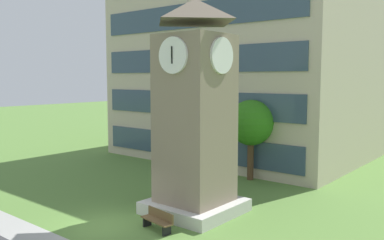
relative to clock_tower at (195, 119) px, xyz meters
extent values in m
plane|color=#567F38|center=(-2.02, -4.05, -4.67)|extent=(160.00, 160.00, 0.00)
cube|color=beige|center=(-6.72, 15.43, 3.33)|extent=(19.55, 14.94, 16.00)
cube|color=#384C60|center=(-6.72, 7.91, -3.07)|extent=(17.98, 0.10, 1.80)
cube|color=#384C60|center=(-6.72, 7.91, 0.13)|extent=(17.98, 0.10, 1.80)
cube|color=#384C60|center=(-6.72, 7.91, 3.33)|extent=(17.98, 0.10, 1.80)
cube|color=#384C60|center=(-6.72, 7.91, 6.53)|extent=(17.98, 0.10, 1.80)
cube|color=gray|center=(-0.01, 0.01, -0.29)|extent=(3.05, 3.05, 8.77)
cube|color=beige|center=(-0.01, 0.01, -4.37)|extent=(4.12, 4.12, 0.60)
pyramid|color=#6A5D4D|center=(-0.01, 0.01, 5.22)|extent=(3.36, 3.36, 1.12)
cylinder|color=white|center=(-0.01, -1.58, 3.04)|extent=(1.68, 0.12, 1.68)
cylinder|color=white|center=(1.58, 0.01, 3.04)|extent=(0.12, 1.68, 1.68)
cube|color=black|center=(-0.01, -1.65, 3.19)|extent=(0.07, 0.08, 0.50)
cube|color=black|center=(-0.01, -1.66, 3.04)|extent=(0.06, 0.04, 0.75)
cube|color=brown|center=(0.28, -3.02, -4.22)|extent=(1.85, 0.77, 0.06)
cube|color=brown|center=(0.31, -2.80, -3.99)|extent=(1.78, 0.34, 0.40)
cube|color=black|center=(-0.43, -2.90, -4.45)|extent=(0.15, 0.44, 0.45)
cube|color=black|center=(0.99, -3.13, -4.45)|extent=(0.15, 0.44, 0.45)
cylinder|color=#513823|center=(-1.37, 7.50, -3.30)|extent=(0.42, 0.42, 2.74)
sphere|color=#2E7619|center=(-1.37, 7.50, -0.88)|extent=(2.99, 2.99, 2.99)
camera|label=1|loc=(12.64, -15.60, 2.02)|focal=38.62mm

